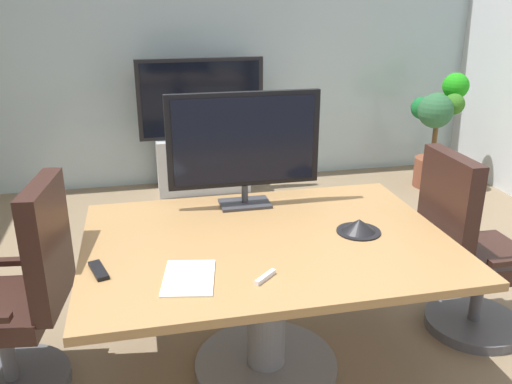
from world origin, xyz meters
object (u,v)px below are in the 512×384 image
Objects in this scene: conference_table at (267,273)px; tv_monitor at (245,143)px; office_chair_right at (468,261)px; conference_phone at (359,226)px; remote_control at (99,270)px; office_chair_left at (20,309)px; potted_plant at (437,123)px; wall_display_unit at (202,148)px.

tv_monitor is at bearing 92.15° from conference_table.
office_chair_right is 4.95× the size of conference_phone.
tv_monitor is at bearing 22.61° from remote_control.
office_chair_left is 0.58m from remote_control.
office_chair_right is at bearing -17.58° from tv_monitor.
potted_plant is (1.12, 2.32, 0.21)m from office_chair_right.
remote_control is (-1.25, -0.15, -0.02)m from conference_phone.
remote_control is (-1.97, -0.25, 0.31)m from office_chair_right.
office_chair_right is 0.83× the size of wall_display_unit.
office_chair_right is at bearing -115.73° from potted_plant.
remote_control is (-0.80, -2.96, 0.32)m from wall_display_unit.
potted_plant is (2.29, -0.39, 0.22)m from wall_display_unit.
wall_display_unit is (-1.17, 2.71, -0.01)m from office_chair_right.
conference_table is at bearing -90.35° from wall_display_unit.
potted_plant reaches higher than office_chair_left.
conference_table is at bearing 93.73° from office_chair_right.
conference_table is 10.36× the size of remote_control.
conference_table is 2.79m from wall_display_unit.
wall_display_unit is at bearing 163.30° from office_chair_left.
wall_display_unit is 2.34m from potted_plant.
potted_plant is at bearing -9.72° from wall_display_unit.
potted_plant is at bearing 46.09° from conference_table.
conference_phone is (-0.73, -0.11, 0.33)m from office_chair_right.
conference_table is 2.10× the size of tv_monitor.
tv_monitor is 0.73× the size of potted_plant.
conference_table is at bearing 92.89° from office_chair_left.
conference_phone reaches higher than remote_control.
remote_control is (-0.78, -0.17, 0.20)m from conference_table.
office_chair_left is at bearing -162.68° from tv_monitor.
office_chair_left is at bearing 129.60° from remote_control.
office_chair_right is at bearing 8.37° from conference_phone.
office_chair_left is at bearing 175.46° from conference_table.
office_chair_left is 1.69m from conference_phone.
office_chair_left is 4.19m from potted_plant.
wall_display_unit is 7.71× the size of remote_control.
office_chair_left reaches higher than remote_control.
wall_display_unit is 2.88m from conference_phone.
conference_table is 0.83m from remote_control.
potted_plant is at bearing 52.77° from conference_phone.
tv_monitor is at bearing -140.20° from potted_plant.
tv_monitor is at bearing 72.39° from office_chair_right.
office_chair_left is 2.38m from office_chair_right.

